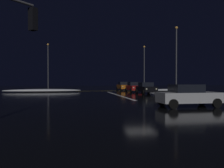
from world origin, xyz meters
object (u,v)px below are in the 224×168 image
Objects in this scene: streetlamp_right_far at (144,64)px; sedan_orange at (124,86)px; sedan_black at (146,88)px; sedan_red at (134,87)px; streetlamp_left_far at (48,63)px; sedan_silver_crossing at (188,95)px; streetlamp_right_near at (176,55)px.

sedan_orange is at bearing -128.57° from streetlamp_right_far.
sedan_black is 1.00× the size of sedan_red.
sedan_black is 20.95m from streetlamp_right_far.
streetlamp_left_far reaches higher than sedan_black.
sedan_orange is 0.46× the size of streetlamp_left_far.
sedan_red is 1.00× the size of sedan_silver_crossing.
sedan_black is 0.45× the size of streetlamp_right_far.
sedan_red is at bearing -86.03° from sedan_orange.
sedan_black and sedan_red have the same top height.
streetlamp_right_near is at bearing -17.49° from sedan_red.
sedan_black is 0.42× the size of streetlamp_right_near.
streetlamp_left_far is at bearing 127.17° from sedan_black.
sedan_black is 1.00× the size of sedan_orange.
streetlamp_right_near is (0.00, -16.00, 0.35)m from streetlamp_right_far.
sedan_orange and sedan_silver_crossing have the same top height.
streetlamp_right_far is 20.86m from streetlamp_left_far.
sedan_orange is 17.12m from streetlamp_left_far.
streetlamp_right_near is at bearing -48.92° from sedan_orange.
sedan_silver_crossing is at bearing -103.23° from streetlamp_right_far.
streetlamp_left_far is at bearing 142.51° from streetlamp_right_near.
streetlamp_right_near is 26.29m from streetlamp_left_far.
streetlamp_right_near reaches higher than streetlamp_right_far.
streetlamp_left_far is at bearing 136.13° from sedan_red.
streetlamp_right_near reaches higher than streetlamp_left_far.
sedan_silver_crossing is 21.25m from streetlamp_right_near.
sedan_orange is 11.32m from streetlamp_right_near.
sedan_silver_crossing is at bearing -93.34° from sedan_orange.
streetlamp_left_far is at bearing 109.89° from sedan_silver_crossing.
streetlamp_right_far is (6.27, 14.02, 4.68)m from sedan_red.
sedan_silver_crossing is 0.45× the size of streetlamp_right_far.
sedan_silver_crossing is 0.46× the size of streetlamp_left_far.
streetlamp_left_far is (-14.78, 19.49, 4.65)m from sedan_black.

